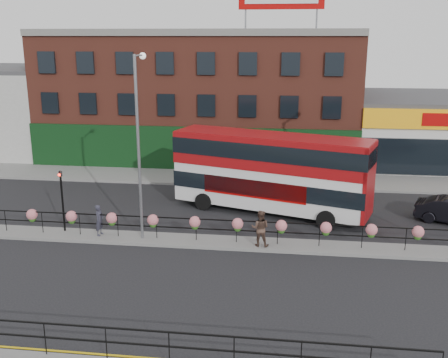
# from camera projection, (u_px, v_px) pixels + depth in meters

# --- Properties ---
(ground) EXTENTS (120.00, 120.00, 0.00)m
(ground) POSITION_uv_depth(u_px,v_px,m) (216.00, 244.00, 25.85)
(ground) COLOR black
(ground) RESTS_ON ground
(north_pavement) EXTENTS (60.00, 4.00, 0.15)m
(north_pavement) POSITION_uv_depth(u_px,v_px,m) (240.00, 179.00, 37.31)
(north_pavement) COLOR slate
(north_pavement) RESTS_ON ground
(median) EXTENTS (60.00, 1.60, 0.15)m
(median) POSITION_uv_depth(u_px,v_px,m) (216.00, 242.00, 25.83)
(median) COLOR slate
(median) RESTS_ON ground
(brick_building) EXTENTS (25.00, 12.21, 10.30)m
(brick_building) POSITION_uv_depth(u_px,v_px,m) (203.00, 95.00, 44.07)
(brick_building) COLOR brown
(brick_building) RESTS_ON ground
(supermarket) EXTENTS (15.00, 12.25, 5.30)m
(supermarket) POSITION_uv_depth(u_px,v_px,m) (447.00, 129.00, 42.20)
(supermarket) COLOR silver
(supermarket) RESTS_ON ground
(median_railing) EXTENTS (30.04, 0.56, 1.23)m
(median_railing) POSITION_uv_depth(u_px,v_px,m) (216.00, 224.00, 25.57)
(median_railing) COLOR black
(median_railing) RESTS_ON median
(south_railing) EXTENTS (20.04, 0.05, 1.12)m
(south_railing) POSITION_uv_depth(u_px,v_px,m) (106.00, 336.00, 16.19)
(south_railing) COLOR black
(south_railing) RESTS_ON south_pavement
(double_decker_bus) EXTENTS (11.55, 6.00, 4.57)m
(double_decker_bus) POSITION_uv_depth(u_px,v_px,m) (271.00, 165.00, 29.72)
(double_decker_bus) COLOR silver
(double_decker_bus) RESTS_ON ground
(pedestrian_a) EXTENTS (0.71, 0.57, 1.59)m
(pedestrian_a) POSITION_uv_depth(u_px,v_px,m) (99.00, 220.00, 26.39)
(pedestrian_a) COLOR #2A2A37
(pedestrian_a) RESTS_ON median
(pedestrian_b) EXTENTS (0.97, 0.81, 1.78)m
(pedestrian_b) POSITION_uv_depth(u_px,v_px,m) (260.00, 228.00, 25.01)
(pedestrian_b) COLOR #49342A
(pedestrian_b) RESTS_ON median
(lamp_column_west) EXTENTS (0.32, 1.58, 8.99)m
(lamp_column_west) POSITION_uv_depth(u_px,v_px,m) (139.00, 132.00, 25.05)
(lamp_column_west) COLOR slate
(lamp_column_west) RESTS_ON median
(traffic_light_median) EXTENTS (0.15, 0.28, 3.65)m
(traffic_light_median) POSITION_uv_depth(u_px,v_px,m) (61.00, 188.00, 26.56)
(traffic_light_median) COLOR black
(traffic_light_median) RESTS_ON median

